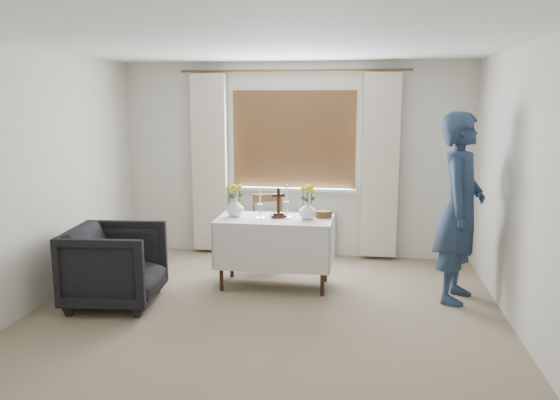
# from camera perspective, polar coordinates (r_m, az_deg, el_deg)

# --- Properties ---
(ground) EXTENTS (5.00, 5.00, 0.00)m
(ground) POSITION_cam_1_polar(r_m,az_deg,el_deg) (4.99, -2.26, -13.39)
(ground) COLOR #998D6A
(ground) RESTS_ON ground
(altar_table) EXTENTS (1.24, 0.64, 0.76)m
(altar_table) POSITION_cam_1_polar(r_m,az_deg,el_deg) (5.97, -0.56, -5.48)
(altar_table) COLOR white
(altar_table) RESTS_ON ground
(wooden_chair) EXTENTS (0.52, 0.52, 0.88)m
(wooden_chair) POSITION_cam_1_polar(r_m,az_deg,el_deg) (6.70, -1.00, -3.23)
(wooden_chair) COLOR brown
(wooden_chair) RESTS_ON ground
(armchair) EXTENTS (0.95, 0.93, 0.80)m
(armchair) POSITION_cam_1_polar(r_m,az_deg,el_deg) (5.69, -16.83, -6.56)
(armchair) COLOR black
(armchair) RESTS_ON ground
(person) EXTENTS (0.66, 0.81, 1.91)m
(person) POSITION_cam_1_polar(r_m,az_deg,el_deg) (5.73, 18.29, -0.81)
(person) COLOR navy
(person) RESTS_ON ground
(radiator) EXTENTS (1.10, 0.10, 0.60)m
(radiator) POSITION_cam_1_polar(r_m,az_deg,el_deg) (7.17, 1.36, -3.47)
(radiator) COLOR silver
(radiator) RESTS_ON ground
(wooden_cross) EXTENTS (0.18, 0.15, 0.33)m
(wooden_cross) POSITION_cam_1_polar(r_m,az_deg,el_deg) (5.88, -0.17, -0.29)
(wooden_cross) COLOR black
(wooden_cross) RESTS_ON altar_table
(candlestick_left) EXTENTS (0.09, 0.09, 0.32)m
(candlestick_left) POSITION_cam_1_polar(r_m,az_deg,el_deg) (5.84, -2.08, -0.39)
(candlestick_left) COLOR silver
(candlestick_left) RESTS_ON altar_table
(candlestick_right) EXTENTS (0.12, 0.12, 0.36)m
(candlestick_right) POSITION_cam_1_polar(r_m,az_deg,el_deg) (5.87, 0.71, -0.13)
(candlestick_right) COLOR silver
(candlestick_right) RESTS_ON altar_table
(flower_vase_left) EXTENTS (0.24, 0.24, 0.20)m
(flower_vase_left) POSITION_cam_1_polar(r_m,az_deg,el_deg) (5.97, -4.72, -0.77)
(flower_vase_left) COLOR white
(flower_vase_left) RESTS_ON altar_table
(flower_vase_right) EXTENTS (0.24, 0.24, 0.19)m
(flower_vase_right) POSITION_cam_1_polar(r_m,az_deg,el_deg) (5.82, 2.88, -1.08)
(flower_vase_right) COLOR white
(flower_vase_right) RESTS_ON altar_table
(wicker_basket) EXTENTS (0.22, 0.22, 0.07)m
(wicker_basket) POSITION_cam_1_polar(r_m,az_deg,el_deg) (5.95, 4.54, -1.43)
(wicker_basket) COLOR brown
(wicker_basket) RESTS_ON altar_table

